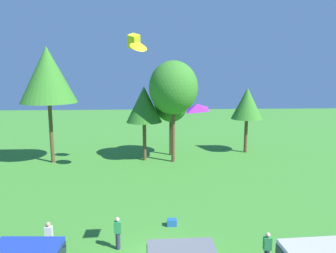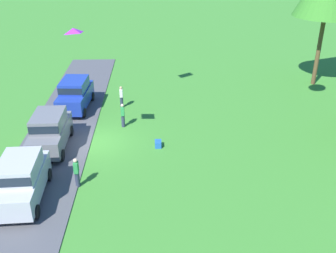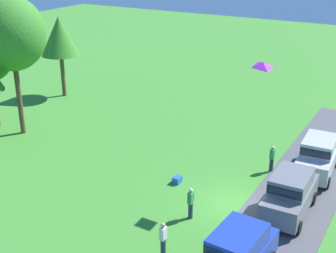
{
  "view_description": "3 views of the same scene",
  "coord_description": "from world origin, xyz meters",
  "px_view_note": "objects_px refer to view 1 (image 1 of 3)",
  "views": [
    {
      "loc": [
        -0.51,
        -13.87,
        9.04
      ],
      "look_at": [
        0.41,
        3.88,
        5.92
      ],
      "focal_mm": 35.0,
      "sensor_mm": 36.0,
      "label": 1
    },
    {
      "loc": [
        22.11,
        3.85,
        12.16
      ],
      "look_at": [
        2.66,
        4.52,
        2.42
      ],
      "focal_mm": 42.0,
      "sensor_mm": 36.0,
      "label": 2
    },
    {
      "loc": [
        -20.52,
        -7.6,
        13.34
      ],
      "look_at": [
        0.25,
        4.36,
        3.61
      ],
      "focal_mm": 50.0,
      "sensor_mm": 36.0,
      "label": 3
    }
  ],
  "objects_px": {
    "tree_left_of_center": "(48,75)",
    "kite_delta_near_flag": "(139,45)",
    "person_on_lawn": "(267,250)",
    "person_beside_suv": "(49,238)",
    "tree_far_right": "(144,105)",
    "kite_diamond_low_drifter": "(197,107)",
    "tree_far_left": "(173,88)",
    "cooler_box": "(172,222)",
    "tree_right_of_center": "(171,104)",
    "person_watching_sky": "(118,233)",
    "kite_box_topmost": "(134,41)",
    "tree_center_back": "(247,104)"
  },
  "relations": [
    {
      "from": "kite_diamond_low_drifter",
      "to": "tree_far_left",
      "type": "bearing_deg",
      "value": 89.27
    },
    {
      "from": "tree_far_right",
      "to": "tree_right_of_center",
      "type": "bearing_deg",
      "value": 34.66
    },
    {
      "from": "tree_left_of_center",
      "to": "kite_diamond_low_drifter",
      "type": "bearing_deg",
      "value": -57.46
    },
    {
      "from": "tree_left_of_center",
      "to": "cooler_box",
      "type": "bearing_deg",
      "value": -51.9
    },
    {
      "from": "tree_center_back",
      "to": "kite_delta_near_flag",
      "type": "xyz_separation_m",
      "value": [
        -11.23,
        -8.33,
        5.55
      ]
    },
    {
      "from": "person_on_lawn",
      "to": "kite_delta_near_flag",
      "type": "relative_size",
      "value": 1.22
    },
    {
      "from": "cooler_box",
      "to": "kite_box_topmost",
      "type": "xyz_separation_m",
      "value": [
        -2.58,
        11.1,
        11.18
      ]
    },
    {
      "from": "person_on_lawn",
      "to": "kite_box_topmost",
      "type": "xyz_separation_m",
      "value": [
        -6.7,
        15.39,
        10.51
      ]
    },
    {
      "from": "tree_left_of_center",
      "to": "kite_diamond_low_drifter",
      "type": "xyz_separation_m",
      "value": [
        11.61,
        -18.19,
        -1.02
      ]
    },
    {
      "from": "cooler_box",
      "to": "person_beside_suv",
      "type": "bearing_deg",
      "value": -156.48
    },
    {
      "from": "tree_center_back",
      "to": "tree_far_right",
      "type": "bearing_deg",
      "value": -166.67
    },
    {
      "from": "tree_right_of_center",
      "to": "kite_box_topmost",
      "type": "relative_size",
      "value": 6.66
    },
    {
      "from": "kite_diamond_low_drifter",
      "to": "kite_box_topmost",
      "type": "height_order",
      "value": "kite_box_topmost"
    },
    {
      "from": "tree_left_of_center",
      "to": "kite_delta_near_flag",
      "type": "distance_m",
      "value": 10.6
    },
    {
      "from": "kite_box_topmost",
      "to": "person_watching_sky",
      "type": "bearing_deg",
      "value": -91.33
    },
    {
      "from": "tree_right_of_center",
      "to": "cooler_box",
      "type": "height_order",
      "value": "tree_right_of_center"
    },
    {
      "from": "person_beside_suv",
      "to": "kite_box_topmost",
      "type": "height_order",
      "value": "kite_box_topmost"
    },
    {
      "from": "cooler_box",
      "to": "kite_box_topmost",
      "type": "bearing_deg",
      "value": 103.08
    },
    {
      "from": "person_beside_suv",
      "to": "tree_center_back",
      "type": "relative_size",
      "value": 0.24
    },
    {
      "from": "tree_right_of_center",
      "to": "kite_delta_near_flag",
      "type": "bearing_deg",
      "value": -111.34
    },
    {
      "from": "kite_delta_near_flag",
      "to": "person_on_lawn",
      "type": "bearing_deg",
      "value": -64.09
    },
    {
      "from": "cooler_box",
      "to": "kite_diamond_low_drifter",
      "type": "height_order",
      "value": "kite_diamond_low_drifter"
    },
    {
      "from": "person_watching_sky",
      "to": "kite_diamond_low_drifter",
      "type": "height_order",
      "value": "kite_diamond_low_drifter"
    },
    {
      "from": "person_watching_sky",
      "to": "cooler_box",
      "type": "bearing_deg",
      "value": 39.29
    },
    {
      "from": "person_on_lawn",
      "to": "tree_right_of_center",
      "type": "height_order",
      "value": "tree_right_of_center"
    },
    {
      "from": "person_on_lawn",
      "to": "tree_left_of_center",
      "type": "height_order",
      "value": "tree_left_of_center"
    },
    {
      "from": "tree_left_of_center",
      "to": "tree_center_back",
      "type": "distance_m",
      "value": 20.47
    },
    {
      "from": "person_watching_sky",
      "to": "tree_left_of_center",
      "type": "relative_size",
      "value": 0.15
    },
    {
      "from": "tree_right_of_center",
      "to": "kite_delta_near_flag",
      "type": "distance_m",
      "value": 9.83
    },
    {
      "from": "kite_box_topmost",
      "to": "kite_delta_near_flag",
      "type": "relative_size",
      "value": 0.8
    },
    {
      "from": "kite_diamond_low_drifter",
      "to": "tree_far_right",
      "type": "bearing_deg",
      "value": 98.0
    },
    {
      "from": "person_beside_suv",
      "to": "tree_far_right",
      "type": "xyz_separation_m",
      "value": [
        4.37,
        16.84,
        4.73
      ]
    },
    {
      "from": "tree_far_right",
      "to": "tree_center_back",
      "type": "distance_m",
      "value": 11.32
    },
    {
      "from": "tree_left_of_center",
      "to": "kite_box_topmost",
      "type": "bearing_deg",
      "value": -18.27
    },
    {
      "from": "tree_right_of_center",
      "to": "kite_diamond_low_drifter",
      "type": "height_order",
      "value": "kite_diamond_low_drifter"
    },
    {
      "from": "cooler_box",
      "to": "kite_delta_near_flag",
      "type": "xyz_separation_m",
      "value": [
        -2.05,
        8.42,
        10.72
      ]
    },
    {
      "from": "person_on_lawn",
      "to": "person_beside_suv",
      "type": "bearing_deg",
      "value": 171.29
    },
    {
      "from": "cooler_box",
      "to": "person_on_lawn",
      "type": "bearing_deg",
      "value": -46.15
    },
    {
      "from": "person_beside_suv",
      "to": "tree_far_right",
      "type": "bearing_deg",
      "value": 75.45
    },
    {
      "from": "tree_right_of_center",
      "to": "tree_far_left",
      "type": "xyz_separation_m",
      "value": [
        0.06,
        -2.59,
        1.77
      ]
    },
    {
      "from": "person_watching_sky",
      "to": "cooler_box",
      "type": "xyz_separation_m",
      "value": [
        2.89,
        2.37,
        -0.68
      ]
    },
    {
      "from": "person_watching_sky",
      "to": "kite_diamond_low_drifter",
      "type": "relative_size",
      "value": 1.77
    },
    {
      "from": "person_beside_suv",
      "to": "tree_far_left",
      "type": "distance_m",
      "value": 18.81
    },
    {
      "from": "person_on_lawn",
      "to": "kite_box_topmost",
      "type": "relative_size",
      "value": 1.52
    },
    {
      "from": "tree_far_right",
      "to": "kite_delta_near_flag",
      "type": "height_order",
      "value": "kite_delta_near_flag"
    },
    {
      "from": "tree_left_of_center",
      "to": "tree_far_right",
      "type": "relative_size",
      "value": 1.51
    },
    {
      "from": "kite_box_topmost",
      "to": "tree_right_of_center",
      "type": "bearing_deg",
      "value": 54.68
    },
    {
      "from": "person_on_lawn",
      "to": "tree_far_left",
      "type": "bearing_deg",
      "value": 100.0
    },
    {
      "from": "person_beside_suv",
      "to": "person_watching_sky",
      "type": "relative_size",
      "value": 1.0
    },
    {
      "from": "kite_diamond_low_drifter",
      "to": "kite_box_topmost",
      "type": "xyz_separation_m",
      "value": [
        -3.34,
        15.47,
        3.9
      ]
    }
  ]
}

